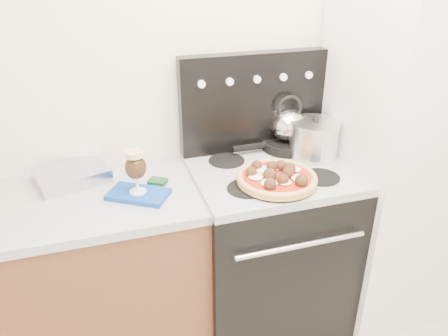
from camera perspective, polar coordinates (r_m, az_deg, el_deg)
name	(u,v)px	position (r m, az deg, el deg)	size (l,w,h in m)	color
room_shell	(378,203)	(1.25, 19.47, -4.33)	(3.52, 3.01, 2.52)	beige
base_cabinet	(47,292)	(2.28, -22.17, -14.73)	(1.45, 0.60, 0.86)	brown
countertop	(27,210)	(2.03, -24.31, -5.01)	(1.48, 0.63, 0.04)	#B3B3B4
stove_body	(267,250)	(2.36, 5.66, -10.58)	(0.76, 0.65, 0.88)	black
cooktop	(271,173)	(2.12, 6.21, -0.61)	(0.76, 0.65, 0.04)	#ADADB2
backguard	(253,102)	(2.25, 3.79, 8.58)	(0.76, 0.08, 0.50)	black
fridge	(399,148)	(2.43, 21.89, 2.48)	(0.64, 0.68, 1.90)	silver
foil_sheet	(72,175)	(2.13, -19.22, -0.92)	(0.31, 0.23, 0.06)	white
oven_mitt	(138,194)	(1.94, -11.12, -3.38)	(0.26, 0.15, 0.02)	#1242A5
beer_glass	(136,172)	(1.89, -11.41, -0.48)	(0.09, 0.09, 0.20)	black
pizza_pan	(277,182)	(1.98, 6.88, -1.89)	(0.34, 0.34, 0.01)	black
pizza	(277,176)	(1.97, 6.93, -1.10)	(0.36, 0.36, 0.05)	tan
skillet	(287,145)	(2.33, 8.24, 3.05)	(0.26, 0.26, 0.05)	black
tea_kettle	(289,122)	(2.29, 8.44, 5.95)	(0.19, 0.19, 0.21)	silver
stock_pot	(314,140)	(2.25, 11.66, 3.61)	(0.24, 0.24, 0.18)	silver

